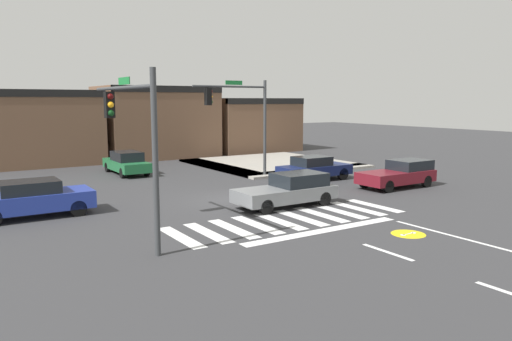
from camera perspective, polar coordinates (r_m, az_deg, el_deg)
The scene contains 13 objects.
ground_plane at distance 23.13m, azimuth -2.74°, elevation -3.44°, with size 120.00×120.00×0.00m, color #353538.
crosswalk_near at distance 19.46m, azimuth 3.96°, elevation -5.66°, with size 9.83×3.08×0.01m.
lane_markings at distance 15.31m, azimuth 24.93°, elevation -10.26°, with size 6.80×20.25×0.01m.
bike_detector_marking at distance 18.16m, azimuth 17.19°, elevation -7.02°, with size 1.20×1.20×0.01m.
curb_corner_northeast at distance 35.46m, azimuth 1.48°, elevation 0.74°, with size 10.00×10.60×0.15m.
storefront_row at distance 41.39m, azimuth -12.00°, elevation 5.28°, with size 26.80×6.66×5.74m.
traffic_signal_southwest at distance 16.56m, azimuth -14.24°, elevation 5.15°, with size 0.32×5.84×5.58m.
traffic_signal_northeast at distance 28.80m, azimuth -1.78°, elevation 6.91°, with size 4.84×0.32×5.81m.
car_blue at distance 21.57m, azimuth -24.44°, elevation -2.97°, with size 4.51×1.84×1.48m.
car_maroon at distance 27.51m, azimuth 16.26°, elevation -0.37°, with size 4.35×1.85×1.43m.
car_green at distance 32.15m, azimuth -14.74°, elevation 0.88°, with size 1.72×4.54×1.45m.
car_gray at distance 21.77m, azimuth 3.83°, elevation -2.24°, with size 4.57×1.86×1.43m.
car_navy at distance 28.79m, azimuth 6.71°, elevation 0.27°, with size 4.39×1.76×1.42m.
Camera 1 is at (-11.36, -19.61, 4.64)m, focal length 34.60 mm.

